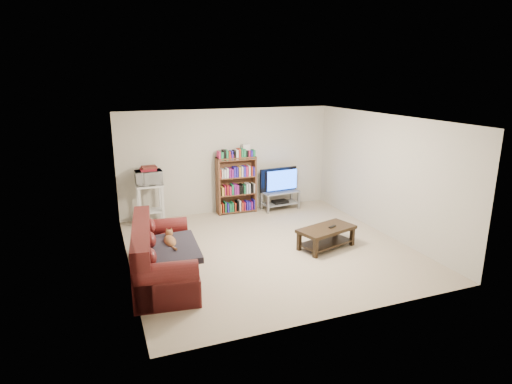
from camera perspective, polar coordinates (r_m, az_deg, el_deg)
name	(u,v)px	position (r m, az deg, el deg)	size (l,w,h in m)	color
floor	(269,248)	(8.05, 1.69, -7.52)	(5.00, 5.00, 0.00)	#BDAA8D
ceiling	(270,119)	(7.46, 1.84, 9.74)	(5.00, 5.00, 0.00)	white
wall_back	(228,161)	(9.96, -3.78, 4.14)	(5.00, 5.00, 0.00)	beige
wall_front	(345,232)	(5.55, 11.77, -5.30)	(5.00, 5.00, 0.00)	beige
wall_left	(124,200)	(7.12, -17.15, -1.06)	(5.00, 5.00, 0.00)	beige
wall_right	(385,175)	(8.91, 16.79, 2.18)	(5.00, 5.00, 0.00)	beige
sofa	(159,260)	(6.97, -12.78, -8.81)	(1.18, 2.22, 0.91)	#561716
blanket	(171,250)	(6.76, -11.29, -7.53)	(0.82, 1.06, 0.10)	#27232D
cat	(170,241)	(6.91, -11.39, -6.47)	(0.23, 0.58, 0.17)	brown
coffee_table	(326,234)	(8.09, 9.35, -5.51)	(1.20, 0.83, 0.40)	black
remote	(332,227)	(8.08, 10.14, -4.57)	(0.18, 0.05, 0.02)	black
tv_stand	(280,197)	(10.25, 3.23, -0.67)	(0.93, 0.48, 0.45)	#999EA3
television	(280,180)	(10.14, 3.27, 1.61)	(0.96, 0.13, 0.56)	black
dvd_player	(280,202)	(10.28, 3.22, -1.29)	(0.36, 0.25, 0.06)	black
bookshelf	(236,184)	(9.92, -2.65, 1.05)	(0.92, 0.30, 1.33)	#57331E
shelf_clutter	(240,152)	(9.80, -2.17, 5.36)	(0.68, 0.21, 0.28)	silver
microwave_stand	(150,199)	(9.41, -13.93, -0.91)	(0.56, 0.41, 0.89)	silver
microwave	(149,178)	(9.29, -14.11, 1.88)	(0.55, 0.37, 0.30)	silver
game_boxes	(148,169)	(9.26, -14.18, 2.94)	(0.32, 0.28, 0.05)	maroon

